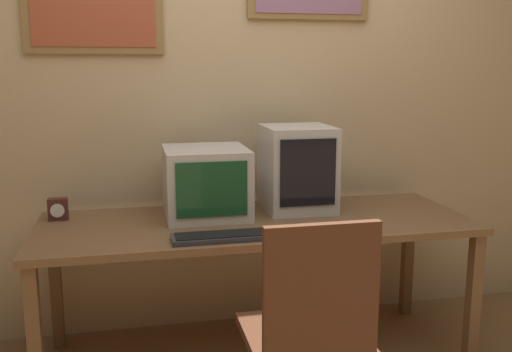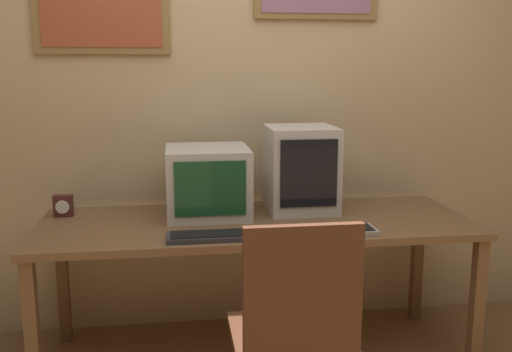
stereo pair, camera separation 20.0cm
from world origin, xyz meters
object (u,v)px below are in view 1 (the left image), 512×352
(desk_clock, at_px, (58,209))
(keyboard_main, at_px, (221,237))
(monitor_right, at_px, (297,168))
(mouse_near_keyboard, at_px, (281,233))
(monitor_left, at_px, (206,182))
(keyboard_side, at_px, (333,229))

(desk_clock, bearing_deg, keyboard_main, -33.66)
(monitor_right, bearing_deg, mouse_near_keyboard, -114.31)
(monitor_left, relative_size, desk_clock, 4.00)
(monitor_right, bearing_deg, keyboard_main, -136.72)
(monitor_left, height_order, keyboard_side, monitor_left)
(mouse_near_keyboard, bearing_deg, keyboard_main, 177.35)
(monitor_left, relative_size, monitor_right, 0.99)
(mouse_near_keyboard, height_order, desk_clock, desk_clock)
(monitor_left, distance_m, keyboard_side, 0.69)
(monitor_left, distance_m, desk_clock, 0.73)
(keyboard_main, relative_size, mouse_near_keyboard, 4.17)
(keyboard_main, bearing_deg, keyboard_side, 0.54)
(keyboard_main, distance_m, desk_clock, 0.88)
(mouse_near_keyboard, bearing_deg, keyboard_side, 3.97)
(mouse_near_keyboard, distance_m, desk_clock, 1.11)
(keyboard_main, bearing_deg, mouse_near_keyboard, -2.65)
(keyboard_main, relative_size, keyboard_side, 1.02)
(monitor_right, height_order, keyboard_side, monitor_right)
(monitor_left, bearing_deg, mouse_near_keyboard, -57.72)
(desk_clock, bearing_deg, keyboard_side, -21.07)
(keyboard_side, bearing_deg, monitor_left, 141.41)
(monitor_left, xyz_separation_m, keyboard_main, (0.01, -0.42, -0.16))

